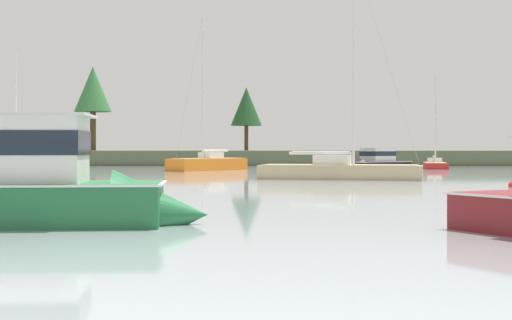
% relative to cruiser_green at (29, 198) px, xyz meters
% --- Properties ---
extents(far_shore_bank, '(251.82, 49.80, 1.69)m').
position_rel_cruiser_green_xyz_m(far_shore_bank, '(-0.31, 90.80, 0.19)').
color(far_shore_bank, '#4C563D').
rests_on(far_shore_bank, ground).
extents(cruiser_green, '(9.55, 3.28, 5.05)m').
position_rel_cruiser_green_xyz_m(cruiser_green, '(0.00, 0.00, 0.00)').
color(cruiser_green, '#236B3D').
rests_on(cruiser_green, ground).
extents(cruiser_black, '(6.70, 6.54, 3.63)m').
position_rel_cruiser_green_xyz_m(cruiser_black, '(14.17, 44.02, -0.18)').
color(cruiser_black, black).
rests_on(cruiser_black, ground).
extents(sailboat_orange, '(6.72, 8.45, 14.14)m').
position_rel_cruiser_green_xyz_m(sailboat_orange, '(0.43, 48.37, -0.35)').
color(sailboat_orange, orange).
rests_on(sailboat_orange, ground).
extents(sailboat_sand, '(10.20, 4.58, 14.46)m').
position_rel_cruiser_green_xyz_m(sailboat_sand, '(10.08, 28.65, -0.35)').
color(sailboat_sand, tan).
rests_on(sailboat_sand, ground).
extents(sailboat_red, '(2.97, 7.06, 9.34)m').
position_rel_cruiser_green_xyz_m(sailboat_red, '(21.60, 55.37, -0.45)').
color(sailboat_red, '#B2231E').
rests_on(sailboat_red, ground).
extents(mooring_buoy_red, '(0.40, 0.40, 0.45)m').
position_rel_cruiser_green_xyz_m(mooring_buoy_red, '(17.62, 19.29, -0.58)').
color(mooring_buoy_red, red).
rests_on(mooring_buoy_red, ground).
extents(shore_tree_left_mid, '(4.41, 4.41, 8.92)m').
position_rel_cruiser_green_xyz_m(shore_tree_left_mid, '(2.50, 90.35, 7.20)').
color(shore_tree_left_mid, brown).
rests_on(shore_tree_left_mid, far_shore_bank).
extents(shore_tree_center_left, '(5.02, 5.02, 11.41)m').
position_rel_cruiser_green_xyz_m(shore_tree_center_left, '(-18.22, 85.69, 9.25)').
color(shore_tree_center_left, brown).
rests_on(shore_tree_center_left, far_shore_bank).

